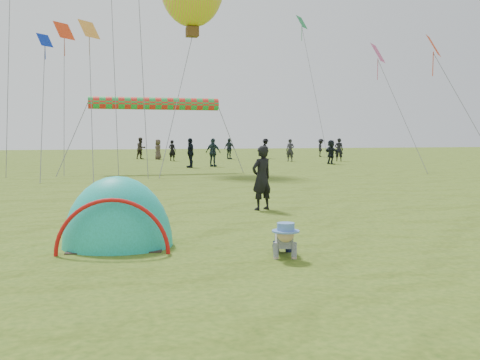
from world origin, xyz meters
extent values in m
plane|color=#325014|center=(0.00, 0.00, 0.00)|extent=(140.00, 140.00, 0.00)
ellipsoid|color=#199B7A|center=(-1.37, 0.92, 0.00)|extent=(2.10, 1.84, 2.40)
imported|color=black|center=(2.38, 4.51, 0.82)|extent=(0.70, 0.59, 1.63)
imported|color=black|center=(16.28, 28.16, 0.86)|extent=(0.74, 0.64, 1.72)
imported|color=#212B32|center=(9.32, 33.91, 0.86)|extent=(0.93, 1.05, 1.71)
imported|color=black|center=(18.59, 36.41, 0.82)|extent=(1.03, 1.22, 1.64)
imported|color=#45392F|center=(3.65, 34.93, 0.81)|extent=(0.63, 0.86, 1.62)
imported|color=#26252C|center=(12.64, 28.83, 0.84)|extent=(0.73, 0.69, 1.67)
imported|color=#1F3038|center=(5.62, 23.83, 0.87)|extent=(1.04, 1.01, 1.75)
imported|color=black|center=(13.83, 24.36, 0.81)|extent=(0.76, 1.57, 1.63)
imported|color=black|center=(4.33, 31.96, 0.79)|extent=(0.69, 0.64, 1.58)
imported|color=#2F2923|center=(2.40, 36.05, 0.88)|extent=(1.08, 1.02, 1.77)
imported|color=black|center=(4.05, 23.09, 0.88)|extent=(0.51, 1.06, 1.76)
imported|color=black|center=(12.61, 34.43, 0.84)|extent=(1.18, 1.23, 1.68)
cylinder|color=red|center=(1.57, 19.64, 3.55)|extent=(6.65, 0.64, 0.64)
plane|color=#EF3C12|center=(-2.92, 23.00, 7.63)|extent=(1.15, 1.15, 0.94)
plane|color=#FF9F38|center=(-1.63, 18.62, 6.95)|extent=(1.04, 1.04, 0.85)
plane|color=#0A28B9|center=(-3.67, 19.13, 6.42)|extent=(0.76, 0.76, 0.62)
plane|color=#F63C12|center=(14.20, 14.14, 6.19)|extent=(1.22, 1.22, 1.00)
plane|color=#1E8646|center=(13.93, 29.91, 10.44)|extent=(1.16, 1.16, 0.95)
plane|color=#D74F85|center=(14.40, 19.57, 6.65)|extent=(1.30, 1.30, 1.06)
camera|label=1|loc=(-1.84, -8.28, 1.87)|focal=40.00mm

